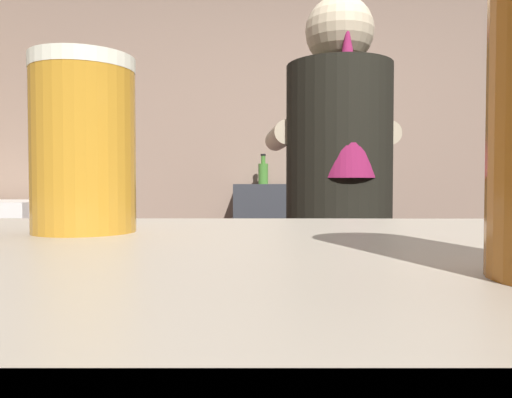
{
  "coord_description": "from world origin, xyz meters",
  "views": [
    {
      "loc": [
        -0.3,
        -1.3,
        1.11
      ],
      "look_at": [
        -0.3,
        -0.75,
        1.09
      ],
      "focal_mm": 34.08,
      "sensor_mm": 36.0,
      "label": 1
    }
  ],
  "objects_px": {
    "mixing_bowl": "(245,229)",
    "bottle_hot_sauce": "(348,174)",
    "chefs_knife": "(391,237)",
    "bottle_vinegar": "(314,170)",
    "bottle_olive_oil": "(263,172)",
    "bartender": "(339,221)",
    "pint_glass_near": "(84,145)"
  },
  "relations": [
    {
      "from": "bottle_hot_sauce",
      "to": "bottle_olive_oil",
      "type": "height_order",
      "value": "bottle_olive_oil"
    },
    {
      "from": "bottle_olive_oil",
      "to": "pint_glass_near",
      "type": "bearing_deg",
      "value": -92.98
    },
    {
      "from": "bartender",
      "to": "chefs_knife",
      "type": "height_order",
      "value": "bartender"
    },
    {
      "from": "mixing_bowl",
      "to": "bottle_olive_oil",
      "type": "xyz_separation_m",
      "value": [
        0.08,
        1.2,
        0.27
      ]
    },
    {
      "from": "pint_glass_near",
      "to": "bottle_vinegar",
      "type": "relative_size",
      "value": 0.57
    },
    {
      "from": "pint_glass_near",
      "to": "mixing_bowl",
      "type": "bearing_deg",
      "value": 87.71
    },
    {
      "from": "mixing_bowl",
      "to": "bottle_hot_sauce",
      "type": "relative_size",
      "value": 1.07
    },
    {
      "from": "bottle_olive_oil",
      "to": "mixing_bowl",
      "type": "bearing_deg",
      "value": -93.99
    },
    {
      "from": "bottle_hot_sauce",
      "to": "bottle_olive_oil",
      "type": "relative_size",
      "value": 0.84
    },
    {
      "from": "pint_glass_near",
      "to": "bottle_olive_oil",
      "type": "height_order",
      "value": "bottle_olive_oil"
    },
    {
      "from": "chefs_knife",
      "to": "bottle_vinegar",
      "type": "bearing_deg",
      "value": 112.02
    },
    {
      "from": "mixing_bowl",
      "to": "bottle_olive_oil",
      "type": "height_order",
      "value": "bottle_olive_oil"
    },
    {
      "from": "bottle_hot_sauce",
      "to": "bartender",
      "type": "bearing_deg",
      "value": -101.2
    },
    {
      "from": "mixing_bowl",
      "to": "bottle_vinegar",
      "type": "xyz_separation_m",
      "value": [
        0.41,
        1.04,
        0.28
      ]
    },
    {
      "from": "pint_glass_near",
      "to": "bottle_olive_oil",
      "type": "distance_m",
      "value": 2.93
    },
    {
      "from": "chefs_knife",
      "to": "bottle_olive_oil",
      "type": "bearing_deg",
      "value": 124.02
    },
    {
      "from": "mixing_bowl",
      "to": "bottle_vinegar",
      "type": "bearing_deg",
      "value": 68.43
    },
    {
      "from": "bartender",
      "to": "chefs_knife",
      "type": "xyz_separation_m",
      "value": [
        0.28,
        0.41,
        -0.1
      ]
    },
    {
      "from": "chefs_knife",
      "to": "bottle_olive_oil",
      "type": "distance_m",
      "value": 1.45
    },
    {
      "from": "bartender",
      "to": "bottle_hot_sauce",
      "type": "distance_m",
      "value": 1.63
    },
    {
      "from": "bartender",
      "to": "chefs_knife",
      "type": "distance_m",
      "value": 0.5
    },
    {
      "from": "chefs_knife",
      "to": "bottle_vinegar",
      "type": "height_order",
      "value": "bottle_vinegar"
    },
    {
      "from": "bartender",
      "to": "pint_glass_near",
      "type": "bearing_deg",
      "value": 157.16
    },
    {
      "from": "mixing_bowl",
      "to": "bottle_hot_sauce",
      "type": "bearing_deg",
      "value": 58.93
    },
    {
      "from": "mixing_bowl",
      "to": "bottle_vinegar",
      "type": "height_order",
      "value": "bottle_vinegar"
    },
    {
      "from": "chefs_knife",
      "to": "pint_glass_near",
      "type": "relative_size",
      "value": 1.78
    },
    {
      "from": "bottle_hot_sauce",
      "to": "bottle_vinegar",
      "type": "bearing_deg",
      "value": -175.57
    },
    {
      "from": "chefs_knife",
      "to": "bottle_hot_sauce",
      "type": "bearing_deg",
      "value": 101.04
    },
    {
      "from": "bottle_vinegar",
      "to": "bottle_olive_oil",
      "type": "bearing_deg",
      "value": 153.78
    },
    {
      "from": "bottle_hot_sauce",
      "to": "pint_glass_near",
      "type": "bearing_deg",
      "value": -104.19
    },
    {
      "from": "mixing_bowl",
      "to": "bottle_hot_sauce",
      "type": "distance_m",
      "value": 1.26
    },
    {
      "from": "bottle_olive_oil",
      "to": "bottle_hot_sauce",
      "type": "bearing_deg",
      "value": -14.55
    }
  ]
}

